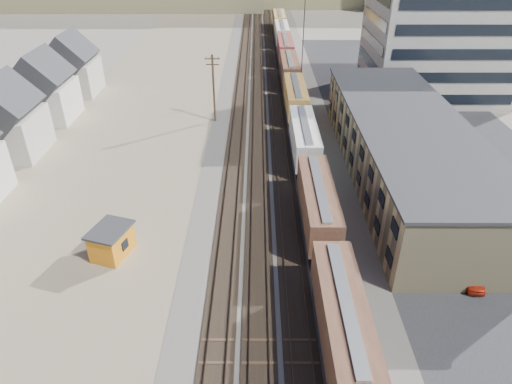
{
  "coord_description": "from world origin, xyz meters",
  "views": [
    {
      "loc": [
        -2.16,
        -22.89,
        26.68
      ],
      "look_at": [
        -2.25,
        16.18,
        3.0
      ],
      "focal_mm": 32.0,
      "sensor_mm": 36.0,
      "label": 1
    }
  ],
  "objects_px": {
    "parked_car_blue": "(423,81)",
    "freight_train": "(292,82)",
    "maintenance_shed": "(112,241)",
    "parked_car_red": "(471,276)",
    "utility_pole_north": "(214,87)"
  },
  "relations": [
    {
      "from": "parked_car_blue",
      "to": "freight_train",
      "type": "bearing_deg",
      "value": 133.16
    },
    {
      "from": "utility_pole_north",
      "to": "maintenance_shed",
      "type": "xyz_separation_m",
      "value": [
        -6.81,
        -31.97,
        -3.82
      ]
    },
    {
      "from": "maintenance_shed",
      "to": "parked_car_blue",
      "type": "height_order",
      "value": "maintenance_shed"
    },
    {
      "from": "parked_car_red",
      "to": "parked_car_blue",
      "type": "relative_size",
      "value": 0.67
    },
    {
      "from": "maintenance_shed",
      "to": "parked_car_blue",
      "type": "bearing_deg",
      "value": 48.55
    },
    {
      "from": "parked_car_red",
      "to": "parked_car_blue",
      "type": "xyz_separation_m",
      "value": [
        12.38,
        53.06,
        0.14
      ]
    },
    {
      "from": "utility_pole_north",
      "to": "parked_car_red",
      "type": "xyz_separation_m",
      "value": [
        24.41,
        -35.67,
        -4.63
      ]
    },
    {
      "from": "utility_pole_north",
      "to": "maintenance_shed",
      "type": "height_order",
      "value": "utility_pole_north"
    },
    {
      "from": "freight_train",
      "to": "parked_car_red",
      "type": "bearing_deg",
      "value": -75.32
    },
    {
      "from": "parked_car_red",
      "to": "freight_train",
      "type": "bearing_deg",
      "value": 109.17
    },
    {
      "from": "freight_train",
      "to": "utility_pole_north",
      "type": "bearing_deg",
      "value": -139.35
    },
    {
      "from": "parked_car_blue",
      "to": "utility_pole_north",
      "type": "bearing_deg",
      "value": 142.88
    },
    {
      "from": "freight_train",
      "to": "parked_car_red",
      "type": "relative_size",
      "value": 30.64
    },
    {
      "from": "freight_train",
      "to": "utility_pole_north",
      "type": "distance_m",
      "value": 16.4
    },
    {
      "from": "freight_train",
      "to": "maintenance_shed",
      "type": "bearing_deg",
      "value": -114.2
    }
  ]
}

